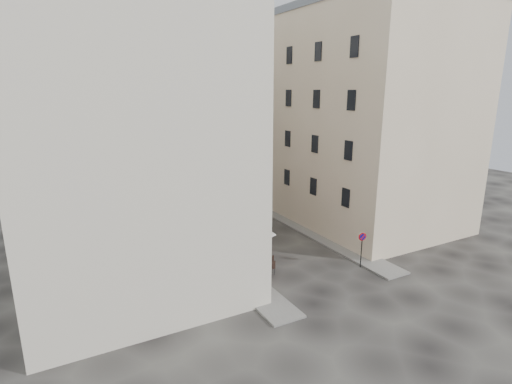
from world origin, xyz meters
TOP-DOWN VIEW (x-y plane):
  - ground at (0.00, 0.00)m, footprint 90.00×90.00m
  - sidewalk_left at (-4.50, 4.00)m, footprint 2.00×22.00m
  - sidewalk_right at (4.50, 3.00)m, footprint 2.00×18.00m
  - building_left at (-10.50, 3.00)m, footprint 12.20×16.20m
  - building_right at (10.50, 3.50)m, footprint 12.20×14.20m
  - building_back at (-1.00, 19.00)m, footprint 18.20×10.20m
  - cafe_storefront at (-4.32, 1.00)m, footprint 1.74×7.30m
  - stone_steps at (0.00, 12.57)m, footprint 9.00×3.15m
  - bollard_near at (-3.25, -1.00)m, footprint 0.12×0.12m
  - bollard_mid at (-3.25, 2.50)m, footprint 0.12×0.12m
  - bollard_far at (-3.25, 6.00)m, footprint 0.12×0.12m
  - no_parking_sign at (3.33, -3.65)m, footprint 0.55×0.19m
  - bistro_table_a at (-3.04, -1.66)m, footprint 1.35×0.63m
  - bistro_table_b at (-2.66, -0.84)m, footprint 1.34×0.63m
  - bistro_table_c at (-3.11, 2.01)m, footprint 1.25×0.59m
  - bistro_table_d at (-2.66, 3.72)m, footprint 1.35×0.63m
  - bistro_table_e at (-2.73, 4.22)m, footprint 1.16×0.54m
  - pedestrian at (-2.17, 2.93)m, footprint 0.70×0.69m

SIDE VIEW (x-z plane):
  - ground at x=0.00m, z-range 0.00..0.00m
  - sidewalk_left at x=-4.50m, z-range 0.00..0.12m
  - sidewalk_right at x=4.50m, z-range 0.00..0.12m
  - stone_steps at x=0.00m, z-range 0.00..0.80m
  - bistro_table_e at x=-2.73m, z-range 0.01..0.82m
  - bistro_table_c at x=-3.11m, z-range 0.01..0.89m
  - bistro_table_b at x=-2.66m, z-range 0.01..0.95m
  - bistro_table_a at x=-3.04m, z-range 0.01..0.96m
  - bistro_table_d at x=-2.66m, z-range 0.01..0.96m
  - bollard_near at x=-3.25m, z-range 0.04..1.02m
  - bollard_mid at x=-3.25m, z-range 0.04..1.02m
  - bollard_far at x=-3.25m, z-range 0.04..1.02m
  - pedestrian at x=-2.17m, z-range 0.00..1.64m
  - no_parking_sign at x=3.33m, z-range 0.52..3.01m
  - cafe_storefront at x=-4.32m, z-range 0.13..3.63m
  - building_right at x=10.50m, z-range 0.01..18.61m
  - building_back at x=-1.00m, z-range 0.01..18.61m
  - building_left at x=-10.50m, z-range 0.01..20.61m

